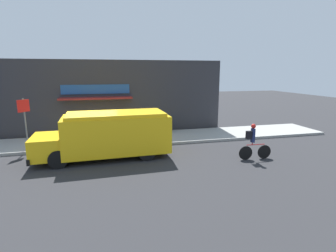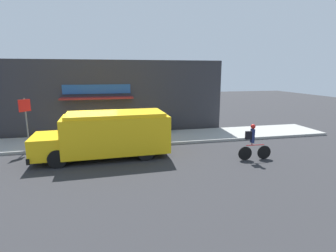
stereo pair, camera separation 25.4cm
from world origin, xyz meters
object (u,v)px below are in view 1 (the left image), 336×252
(cyclist, at_px, (253,142))
(stop_sign_post, at_px, (25,115))
(trash_bin, at_px, (166,125))
(school_bus, at_px, (109,134))

(cyclist, relative_size, stop_sign_post, 0.66)
(stop_sign_post, bearing_deg, trash_bin, 12.90)
(school_bus, bearing_deg, cyclist, -18.42)
(cyclist, height_order, trash_bin, cyclist)
(stop_sign_post, bearing_deg, school_bus, -27.35)
(school_bus, distance_m, stop_sign_post, 4.51)
(school_bus, bearing_deg, trash_bin, 44.72)
(cyclist, bearing_deg, school_bus, 166.40)
(school_bus, distance_m, trash_bin, 5.22)
(cyclist, bearing_deg, stop_sign_post, 162.02)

